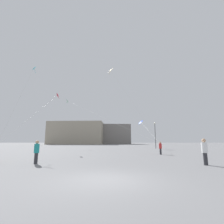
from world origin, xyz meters
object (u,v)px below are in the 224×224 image
object	(u,v)px
person_in_teal	(37,151)
kite_emerald_delta	(69,102)
kite_cyan_delta	(33,70)
person_in_white	(205,150)
kite_amber_delta	(111,71)
lamppost_east	(155,131)
person_in_red	(160,147)
building_centre_hall	(112,134)
kite_cobalt_diamond	(141,122)
building_left_hall	(76,133)
kite_crimson_delta	(56,97)

from	to	relation	value
person_in_teal	kite_emerald_delta	distance (m)	32.42
kite_cyan_delta	kite_emerald_delta	world-z (taller)	kite_cyan_delta
person_in_teal	kite_emerald_delta	size ratio (longest dim) A/B	0.07
person_in_white	kite_amber_delta	distance (m)	24.21
lamppost_east	person_in_white	bearing A→B (deg)	-96.50
person_in_red	building_centre_hall	xyz separation A→B (m)	(-7.19, 70.32, 4.42)
person_in_white	kite_cobalt_diamond	size ratio (longest dim) A/B	0.10
building_left_hall	lamppost_east	size ratio (longest dim) A/B	4.66
lamppost_east	person_in_teal	bearing A→B (deg)	-121.82
building_centre_hall	lamppost_east	world-z (taller)	building_centre_hall
person_in_teal	kite_crimson_delta	world-z (taller)	kite_crimson_delta
person_in_teal	person_in_white	distance (m)	12.34
person_in_white	kite_cobalt_diamond	bearing A→B (deg)	-14.56
person_in_teal	person_in_white	size ratio (longest dim) A/B	0.93
kite_cobalt_diamond	lamppost_east	bearing A→B (deg)	-15.21
kite_cobalt_diamond	kite_amber_delta	xyz separation A→B (m)	(-6.81, -7.62, 9.25)
kite_cyan_delta	lamppost_east	world-z (taller)	kite_cyan_delta
person_in_teal	person_in_white	bearing A→B (deg)	94.28
kite_cyan_delta	kite_cobalt_diamond	bearing A→B (deg)	29.70
person_in_red	building_centre_hall	world-z (taller)	building_centre_hall
person_in_teal	lamppost_east	world-z (taller)	lamppost_east
kite_amber_delta	building_left_hall	size ratio (longest dim) A/B	0.54
kite_cobalt_diamond	lamppost_east	distance (m)	3.89
kite_cyan_delta	person_in_white	bearing A→B (deg)	-34.76
person_in_red	building_left_hall	bearing A→B (deg)	-46.56
person_in_red	kite_emerald_delta	xyz separation A→B (m)	(-17.98, 21.32, 11.25)
kite_amber_delta	kite_emerald_delta	xyz separation A→B (m)	(-11.56, 12.10, -3.19)
person_in_red	kite_emerald_delta	world-z (taller)	kite_emerald_delta
person_in_teal	person_in_red	bearing A→B (deg)	132.68
person_in_white	person_in_red	xyz separation A→B (m)	(-0.62, 9.01, -0.14)
person_in_red	building_left_hall	xyz separation A→B (m)	(-25.19, 60.72, 4.73)
kite_crimson_delta	kite_amber_delta	size ratio (longest dim) A/B	1.08
kite_cobalt_diamond	building_left_hall	world-z (taller)	building_left_hall
person_in_white	kite_cyan_delta	distance (m)	28.07
person_in_white	kite_emerald_delta	size ratio (longest dim) A/B	0.08
building_centre_hall	kite_cyan_delta	bearing A→B (deg)	-101.07
person_in_red	kite_amber_delta	distance (m)	18.29
kite_amber_delta	building_centre_hall	bearing A→B (deg)	90.73
kite_crimson_delta	person_in_white	bearing A→B (deg)	-43.59
person_in_white	building_left_hall	xyz separation A→B (m)	(-25.81, 69.73, 4.60)
person_in_teal	lamppost_east	size ratio (longest dim) A/B	0.29
person_in_teal	person_in_red	size ratio (longest dim) A/B	1.07
person_in_teal	building_left_hall	size ratio (longest dim) A/B	0.06
lamppost_east	kite_cobalt_diamond	bearing A→B (deg)	164.79
person_in_teal	person_in_white	world-z (taller)	person_in_white
person_in_red	kite_crimson_delta	distance (m)	19.63
person_in_white	building_left_hall	size ratio (longest dim) A/B	0.07
person_in_red	building_centre_hall	size ratio (longest dim) A/B	0.08
kite_amber_delta	person_in_red	bearing A→B (deg)	-55.15
person_in_red	building_centre_hall	distance (m)	70.82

